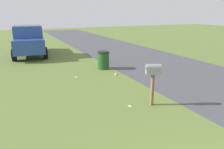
# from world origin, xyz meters

# --- Properties ---
(road_asphalt) EXTENTS (60.00, 5.81, 0.01)m
(road_asphalt) POSITION_xyz_m (6.00, -4.99, 0.00)
(road_asphalt) COLOR #47474C
(road_asphalt) RESTS_ON ground
(mailbox) EXTENTS (0.36, 0.51, 1.39)m
(mailbox) POSITION_xyz_m (4.78, -1.21, 1.11)
(mailbox) COLOR brown
(mailbox) RESTS_ON ground
(pickup_truck) EXTENTS (5.20, 2.53, 2.09)m
(pickup_truck) POSITION_xyz_m (15.27, 1.58, 1.10)
(pickup_truck) COLOR #284793
(pickup_truck) RESTS_ON ground
(trash_bin) EXTENTS (0.63, 0.63, 0.95)m
(trash_bin) POSITION_xyz_m (9.71, -1.62, 0.48)
(trash_bin) COLOR #1E4C1E
(trash_bin) RESTS_ON ground
(litter_wrapper_near_hydrant) EXTENTS (0.14, 0.12, 0.01)m
(litter_wrapper_near_hydrant) POSITION_xyz_m (5.00, -0.51, 0.00)
(litter_wrapper_near_hydrant) COLOR silver
(litter_wrapper_near_hydrant) RESTS_ON ground
(litter_cup_far_scatter) EXTENTS (0.12, 0.13, 0.08)m
(litter_cup_far_scatter) POSITION_xyz_m (8.37, -1.69, 0.04)
(litter_cup_far_scatter) COLOR white
(litter_cup_far_scatter) RESTS_ON ground
(litter_wrapper_midfield_a) EXTENTS (0.14, 0.14, 0.01)m
(litter_wrapper_midfield_a) POSITION_xyz_m (8.88, 0.17, 0.00)
(litter_wrapper_midfield_a) COLOR silver
(litter_wrapper_midfield_a) RESTS_ON ground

